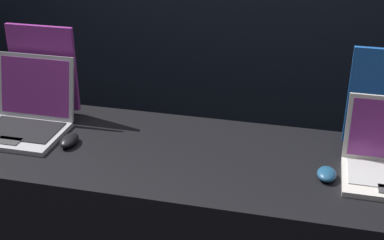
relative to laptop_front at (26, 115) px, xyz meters
The scene contains 4 objects.
laptop_front is the anchor object (origin of this frame).
mouse_front 0.25m from the laptop_front, 20.03° to the right, with size 0.06×0.11×0.04m.
promo_stand_front 0.23m from the laptop_front, 90.00° to the left, with size 0.31×0.07×0.40m.
mouse_back 1.26m from the laptop_front, ahead, with size 0.07×0.10×0.04m.
Camera 1 is at (0.44, -1.44, 1.99)m, focal length 50.00 mm.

